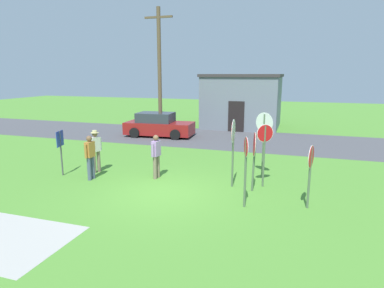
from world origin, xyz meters
TOP-DOWN VIEW (x-y plane):
  - ground_plane at (0.00, 0.00)m, footprint 80.00×80.00m
  - street_asphalt at (0.00, 9.97)m, footprint 60.00×6.40m
  - concrete_path at (-2.49, -4.13)m, footprint 3.20×2.40m
  - building_background at (0.06, 15.15)m, footprint 5.57×5.12m
  - utility_pole at (-4.30, 9.69)m, footprint 1.80×0.24m
  - parked_car_on_street at (-4.36, 9.51)m, footprint 4.41×2.23m
  - stop_sign_leaning_left at (2.79, 1.15)m, footprint 0.20×0.82m
  - stop_sign_leaning_right at (2.03, 1.38)m, footprint 0.07×0.82m
  - stop_sign_rear_left at (2.93, 2.75)m, footprint 0.67×0.40m
  - stop_sign_center_cluster at (3.07, 1.73)m, footprint 0.53×0.36m
  - stop_sign_rear_right at (4.56, 0.17)m, footprint 0.18×0.67m
  - stop_sign_low_front at (2.74, -0.32)m, footprint 0.21×0.58m
  - person_near_signs at (-3.54, 1.38)m, footprint 0.34×0.54m
  - person_with_sunhat at (-3.22, 0.54)m, footprint 0.24×0.57m
  - person_holding_notes at (-0.92, 1.45)m, footprint 0.27×0.57m
  - info_panel_leftmost at (-4.61, 0.63)m, footprint 0.19×0.58m

SIDE VIEW (x-z plane):
  - ground_plane at x=0.00m, z-range 0.00..0.00m
  - concrete_path at x=-2.49m, z-range 0.00..0.01m
  - street_asphalt at x=0.00m, z-range 0.00..0.01m
  - parked_car_on_street at x=-4.36m, z-range -0.07..1.44m
  - person_with_sunhat at x=-3.22m, z-range 0.11..1.80m
  - person_holding_notes at x=-0.92m, z-range 0.11..1.80m
  - person_near_signs at x=-3.54m, z-range 0.12..1.85m
  - info_panel_leftmost at x=-4.61m, z-range 0.34..2.12m
  - stop_sign_rear_right at x=4.56m, z-range 0.34..2.26m
  - stop_sign_leaning_left at x=2.79m, z-range 0.38..2.43m
  - stop_sign_low_front at x=2.74m, z-range 0.35..2.51m
  - stop_sign_center_cluster at x=3.07m, z-range 0.37..2.62m
  - stop_sign_leaning_right at x=2.03m, z-range 0.46..2.87m
  - stop_sign_rear_left at x=2.93m, z-range 0.47..3.00m
  - building_background at x=0.06m, z-range 0.01..3.92m
  - utility_pole at x=-4.30m, z-range 0.18..8.06m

